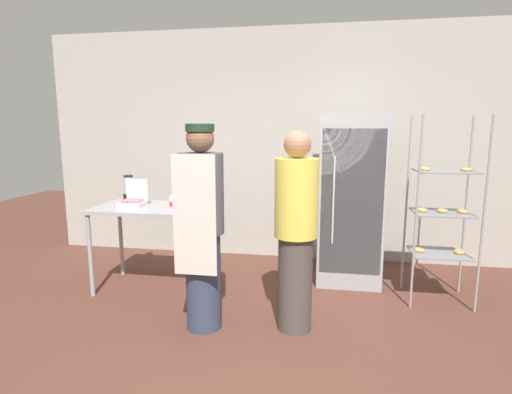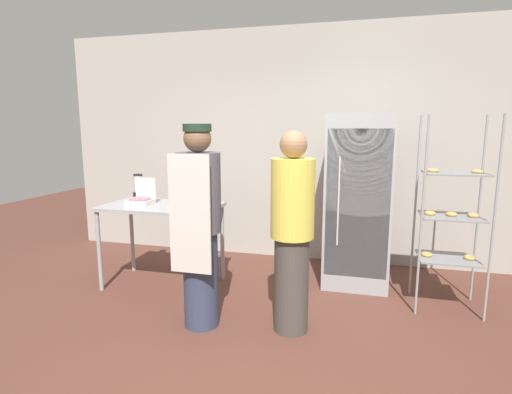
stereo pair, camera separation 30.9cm
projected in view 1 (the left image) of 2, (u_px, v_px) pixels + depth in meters
The scene contains 10 objects.
ground_plane at pixel (258, 352), 3.05m from camera, with size 14.00×14.00×0.00m, color brown.
back_wall at pixel (288, 146), 5.13m from camera, with size 6.40×0.12×2.92m, color #ADA89E.
refrigerator at pixel (350, 200), 4.36m from camera, with size 0.68×0.69×1.83m.
baking_rack at pixel (442, 212), 3.82m from camera, with size 0.59×0.48×1.80m.
prep_counter at pixel (155, 216), 4.14m from camera, with size 1.21×0.70×0.88m.
donut_box at pixel (133, 202), 4.14m from camera, with size 0.24×0.23×0.27m.
blender_pitcher at pixel (129, 190), 4.33m from camera, with size 0.12×0.12×0.30m.
binder_stack at pixel (186, 200), 4.21m from camera, with size 0.27×0.27×0.11m.
person_baker at pixel (202, 226), 3.28m from camera, with size 0.36×0.38×1.72m.
person_customer at pixel (296, 231), 3.27m from camera, with size 0.35×0.35×1.67m.
Camera 1 is at (0.45, -2.76, 1.68)m, focal length 28.00 mm.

